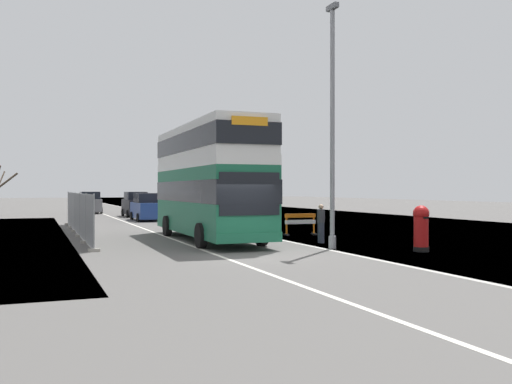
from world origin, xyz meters
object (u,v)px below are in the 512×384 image
object	(u,v)px
roadworks_barrier	(300,222)
car_receding_far	(90,203)
pedestrian_at_kerb	(321,224)
double_decker_bus	(209,180)
red_pillar_postbox	(421,226)
car_receding_mid	(136,205)
lamppost_foreground	(332,133)
car_oncoming_near	(148,208)

from	to	relation	value
roadworks_barrier	car_receding_far	world-z (taller)	car_receding_far
pedestrian_at_kerb	car_receding_far	bearing A→B (deg)	100.77
double_decker_bus	car_receding_far	size ratio (longest dim) A/B	2.46
red_pillar_postbox	roadworks_barrier	xyz separation A→B (m)	(-0.95, 8.32, -0.27)
pedestrian_at_kerb	roadworks_barrier	bearing A→B (deg)	76.63
car_receding_far	double_decker_bus	bearing A→B (deg)	-85.56
roadworks_barrier	car_receding_mid	world-z (taller)	car_receding_mid
lamppost_foreground	car_receding_mid	distance (m)	29.09
red_pillar_postbox	car_receding_mid	distance (m)	31.26
double_decker_bus	roadworks_barrier	world-z (taller)	double_decker_bus
red_pillar_postbox	lamppost_foreground	bearing A→B (deg)	142.20
double_decker_bus	red_pillar_postbox	distance (m)	9.73
red_pillar_postbox	roadworks_barrier	distance (m)	8.37
car_oncoming_near	pedestrian_at_kerb	world-z (taller)	car_oncoming_near
car_receding_mid	pedestrian_at_kerb	bearing A→B (deg)	-82.33
double_decker_bus	car_oncoming_near	world-z (taller)	double_decker_bus
red_pillar_postbox	pedestrian_at_kerb	bearing A→B (deg)	113.60
car_oncoming_near	lamppost_foreground	bearing A→B (deg)	-82.42
red_pillar_postbox	car_receding_far	size ratio (longest dim) A/B	0.39
double_decker_bus	red_pillar_postbox	world-z (taller)	double_decker_bus
roadworks_barrier	car_oncoming_near	size ratio (longest dim) A/B	0.37
lamppost_foreground	car_oncoming_near	size ratio (longest dim) A/B	2.10
lamppost_foreground	roadworks_barrier	bearing A→B (deg)	75.06
double_decker_bus	car_receding_far	bearing A→B (deg)	94.44
double_decker_bus	roadworks_barrier	bearing A→B (deg)	9.86
roadworks_barrier	car_receding_mid	bearing A→B (deg)	101.35
double_decker_bus	car_oncoming_near	size ratio (longest dim) A/B	2.42
double_decker_bus	lamppost_foreground	size ratio (longest dim) A/B	1.15
lamppost_foreground	car_receding_mid	size ratio (longest dim) A/B	2.11
pedestrian_at_kerb	double_decker_bus	bearing A→B (deg)	143.05
double_decker_bus	pedestrian_at_kerb	distance (m)	5.50
lamppost_foreground	car_receding_far	world-z (taller)	lamppost_foreground
car_oncoming_near	red_pillar_postbox	bearing A→B (deg)	-77.08
car_receding_mid	car_receding_far	distance (m)	8.62
red_pillar_postbox	car_receding_far	distance (m)	39.76
car_receding_far	pedestrian_at_kerb	bearing A→B (deg)	-79.23
lamppost_foreground	car_receding_mid	world-z (taller)	lamppost_foreground
red_pillar_postbox	roadworks_barrier	bearing A→B (deg)	96.49
lamppost_foreground	car_oncoming_near	xyz separation A→B (m)	(-2.98, 22.39, -3.55)
car_receding_mid	pedestrian_at_kerb	xyz separation A→B (m)	(3.56, -26.44, -0.15)
double_decker_bus	car_receding_mid	world-z (taller)	double_decker_bus
double_decker_bus	pedestrian_at_kerb	bearing A→B (deg)	-36.95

